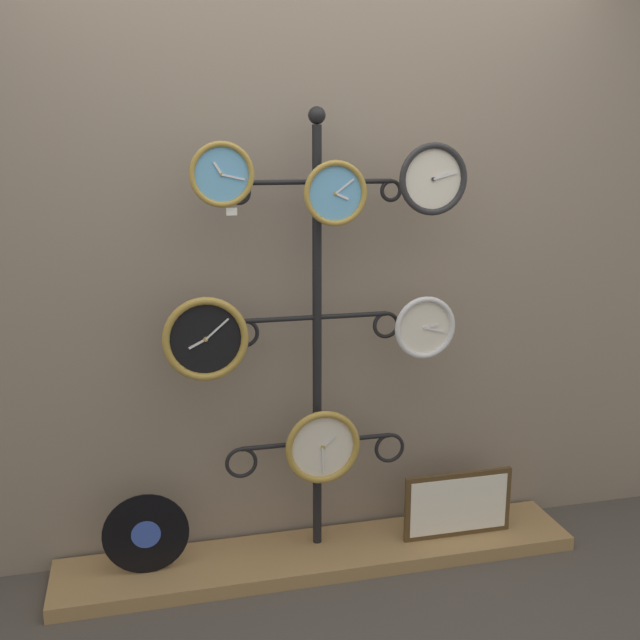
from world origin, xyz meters
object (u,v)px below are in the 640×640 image
(clock_middle_left, at_px, (206,339))
(vinyl_record, at_px, (146,534))
(clock_top_left, at_px, (222,174))
(clock_bottom_center, at_px, (322,447))
(clock_middle_right, at_px, (425,327))
(display_stand, at_px, (317,425))
(clock_top_right, at_px, (433,179))
(clock_top_center, at_px, (335,193))
(picture_frame, at_px, (458,504))

(clock_middle_left, bearing_deg, vinyl_record, 177.53)
(clock_top_left, height_order, clock_bottom_center, clock_top_left)
(clock_bottom_center, bearing_deg, vinyl_record, 178.25)
(clock_middle_right, xyz_separation_m, clock_bottom_center, (-0.43, -0.01, -0.47))
(display_stand, height_order, clock_top_right, display_stand)
(clock_top_left, bearing_deg, clock_middle_left, 166.94)
(display_stand, xyz_separation_m, clock_top_left, (-0.38, -0.10, 1.03))
(clock_top_center, distance_m, vinyl_record, 1.53)
(clock_top_right, relative_size, picture_frame, 0.57)
(vinyl_record, bearing_deg, clock_middle_left, -2.47)
(picture_frame, bearing_deg, vinyl_record, 179.01)
(clock_middle_left, height_order, vinyl_record, clock_middle_left)
(clock_top_left, distance_m, clock_top_center, 0.43)
(vinyl_record, bearing_deg, clock_bottom_center, -1.75)
(clock_middle_left, xyz_separation_m, clock_middle_right, (0.89, -0.00, -0.01))
(clock_top_left, relative_size, picture_frame, 0.48)
(clock_top_center, height_order, picture_frame, clock_top_center)
(clock_top_left, height_order, clock_top_center, clock_top_left)
(picture_frame, bearing_deg, clock_bottom_center, 179.91)
(clock_top_center, relative_size, picture_frame, 0.51)
(clock_middle_right, bearing_deg, clock_top_center, -178.92)
(display_stand, relative_size, clock_top_center, 7.57)
(clock_top_right, distance_m, clock_middle_right, 0.60)
(clock_top_left, relative_size, clock_top_center, 0.96)
(clock_top_center, distance_m, clock_top_right, 0.39)
(display_stand, height_order, picture_frame, display_stand)
(clock_bottom_center, height_order, picture_frame, clock_bottom_center)
(clock_top_center, height_order, vinyl_record, clock_top_center)
(clock_middle_left, distance_m, picture_frame, 1.34)
(vinyl_record, bearing_deg, clock_top_left, -4.93)
(vinyl_record, xyz_separation_m, picture_frame, (1.33, -0.02, -0.02))
(clock_top_center, relative_size, vinyl_record, 0.73)
(display_stand, height_order, clock_bottom_center, display_stand)
(display_stand, xyz_separation_m, clock_top_right, (0.43, -0.11, 1.01))
(clock_top_center, bearing_deg, clock_middle_left, 179.07)
(clock_middle_left, height_order, clock_middle_right, clock_middle_left)
(clock_top_center, distance_m, clock_middle_left, 0.74)
(vinyl_record, relative_size, picture_frame, 0.69)
(clock_top_left, distance_m, clock_middle_right, 1.02)
(clock_middle_right, bearing_deg, clock_top_right, -84.52)
(clock_top_center, relative_size, clock_bottom_center, 0.79)
(clock_top_left, distance_m, clock_middle_left, 0.62)
(vinyl_record, distance_m, picture_frame, 1.33)
(clock_top_left, bearing_deg, display_stand, 14.97)
(clock_bottom_center, bearing_deg, clock_top_left, -178.88)
(clock_bottom_center, distance_m, picture_frame, 0.69)
(display_stand, relative_size, clock_middle_right, 7.20)
(clock_top_left, bearing_deg, clock_top_center, 1.31)
(picture_frame, bearing_deg, clock_middle_right, 176.63)
(clock_top_right, height_order, clock_middle_left, clock_top_right)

